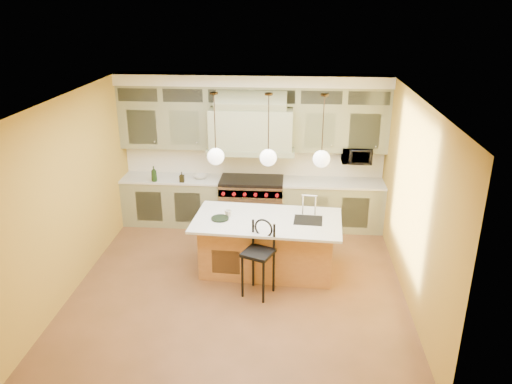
# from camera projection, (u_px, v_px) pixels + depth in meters

# --- Properties ---
(floor) EXTENTS (5.00, 5.00, 0.00)m
(floor) POSITION_uv_depth(u_px,v_px,m) (240.00, 282.00, 7.84)
(floor) COLOR brown
(floor) RESTS_ON ground
(ceiling) EXTENTS (5.00, 5.00, 0.00)m
(ceiling) POSITION_uv_depth(u_px,v_px,m) (238.00, 98.00, 6.79)
(ceiling) COLOR white
(ceiling) RESTS_ON wall_back
(wall_back) EXTENTS (5.00, 0.00, 5.00)m
(wall_back) POSITION_uv_depth(u_px,v_px,m) (253.00, 149.00, 9.64)
(wall_back) COLOR #B58E31
(wall_back) RESTS_ON ground
(wall_front) EXTENTS (5.00, 0.00, 5.00)m
(wall_front) POSITION_uv_depth(u_px,v_px,m) (212.00, 289.00, 4.99)
(wall_front) COLOR #B58E31
(wall_front) RESTS_ON ground
(wall_left) EXTENTS (0.00, 5.00, 5.00)m
(wall_left) POSITION_uv_depth(u_px,v_px,m) (74.00, 192.00, 7.49)
(wall_left) COLOR #B58E31
(wall_left) RESTS_ON ground
(wall_right) EXTENTS (0.00, 5.00, 5.00)m
(wall_right) POSITION_uv_depth(u_px,v_px,m) (413.00, 202.00, 7.13)
(wall_right) COLOR #B58E31
(wall_right) RESTS_ON ground
(back_cabinetry) EXTENTS (5.00, 0.77, 2.90)m
(back_cabinetry) POSITION_uv_depth(u_px,v_px,m) (252.00, 154.00, 9.40)
(back_cabinetry) COLOR gray
(back_cabinetry) RESTS_ON floor
(range) EXTENTS (1.20, 0.74, 0.96)m
(range) POSITION_uv_depth(u_px,v_px,m) (252.00, 202.00, 9.65)
(range) COLOR silver
(range) RESTS_ON floor
(kitchen_island) EXTENTS (2.39, 1.37, 1.35)m
(kitchen_island) POSITION_uv_depth(u_px,v_px,m) (268.00, 243.00, 8.05)
(kitchen_island) COLOR #A86A3B
(kitchen_island) RESTS_ON floor
(counter_stool) EXTENTS (0.53, 0.53, 1.17)m
(counter_stool) POSITION_uv_depth(u_px,v_px,m) (259.00, 254.00, 7.32)
(counter_stool) COLOR black
(counter_stool) RESTS_ON floor
(microwave) EXTENTS (0.54, 0.37, 0.30)m
(microwave) POSITION_uv_depth(u_px,v_px,m) (356.00, 155.00, 9.26)
(microwave) COLOR black
(microwave) RESTS_ON back_cabinetry
(oil_bottle_a) EXTENTS (0.12, 0.12, 0.29)m
(oil_bottle_a) POSITION_uv_depth(u_px,v_px,m) (154.00, 174.00, 9.37)
(oil_bottle_a) COLOR #183213
(oil_bottle_a) RESTS_ON back_cabinetry
(oil_bottle_b) EXTENTS (0.09, 0.09, 0.20)m
(oil_bottle_b) POSITION_uv_depth(u_px,v_px,m) (182.00, 177.00, 9.34)
(oil_bottle_b) COLOR black
(oil_bottle_b) RESTS_ON back_cabinetry
(fruit_bowl) EXTENTS (0.26, 0.26, 0.06)m
(fruit_bowl) POSITION_uv_depth(u_px,v_px,m) (200.00, 177.00, 9.56)
(fruit_bowl) COLOR beige
(fruit_bowl) RESTS_ON back_cabinetry
(cup) EXTENTS (0.12, 0.12, 0.10)m
(cup) POSITION_uv_depth(u_px,v_px,m) (228.00, 213.00, 7.94)
(cup) COLOR beige
(cup) RESTS_ON kitchen_island
(pendant_left) EXTENTS (0.26, 0.26, 1.11)m
(pendant_left) POSITION_uv_depth(u_px,v_px,m) (216.00, 155.00, 7.58)
(pendant_left) COLOR #2D2319
(pendant_left) RESTS_ON ceiling
(pendant_center) EXTENTS (0.26, 0.26, 1.11)m
(pendant_center) POSITION_uv_depth(u_px,v_px,m) (268.00, 156.00, 7.52)
(pendant_center) COLOR #2D2319
(pendant_center) RESTS_ON ceiling
(pendant_right) EXTENTS (0.26, 0.26, 1.11)m
(pendant_right) POSITION_uv_depth(u_px,v_px,m) (321.00, 157.00, 7.46)
(pendant_right) COLOR #2D2319
(pendant_right) RESTS_ON ceiling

